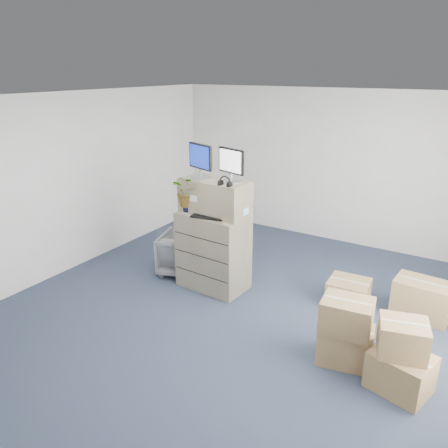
{
  "coord_description": "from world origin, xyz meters",
  "views": [
    {
      "loc": [
        2.6,
        -4.27,
        3.13
      ],
      "look_at": [
        -0.29,
        0.4,
        1.16
      ],
      "focal_mm": 35.0,
      "sensor_mm": 36.0,
      "label": 1
    }
  ],
  "objects_px": {
    "monitor_right": "(231,163)",
    "water_bottle": "(222,205)",
    "keyboard": "(209,217)",
    "office_chair": "(184,251)",
    "filing_cabinet_lower": "(213,251)",
    "monitor_left": "(200,159)",
    "potted_plant": "(188,195)"
  },
  "relations": [
    {
      "from": "monitor_left",
      "to": "monitor_right",
      "type": "height_order",
      "value": "monitor_left"
    },
    {
      "from": "filing_cabinet_lower",
      "to": "office_chair",
      "type": "xyz_separation_m",
      "value": [
        -0.66,
        0.15,
        -0.21
      ]
    },
    {
      "from": "keyboard",
      "to": "potted_plant",
      "type": "bearing_deg",
      "value": 161.72
    },
    {
      "from": "keyboard",
      "to": "office_chair",
      "type": "height_order",
      "value": "keyboard"
    },
    {
      "from": "office_chair",
      "to": "water_bottle",
      "type": "bearing_deg",
      "value": 156.22
    },
    {
      "from": "keyboard",
      "to": "potted_plant",
      "type": "height_order",
      "value": "potted_plant"
    },
    {
      "from": "filing_cabinet_lower",
      "to": "office_chair",
      "type": "distance_m",
      "value": 0.71
    },
    {
      "from": "monitor_right",
      "to": "monitor_left",
      "type": "bearing_deg",
      "value": -159.36
    },
    {
      "from": "monitor_left",
      "to": "office_chair",
      "type": "xyz_separation_m",
      "value": [
        -0.44,
        0.12,
        -1.55
      ]
    },
    {
      "from": "monitor_right",
      "to": "water_bottle",
      "type": "height_order",
      "value": "monitor_right"
    },
    {
      "from": "water_bottle",
      "to": "office_chair",
      "type": "relative_size",
      "value": 0.37
    },
    {
      "from": "filing_cabinet_lower",
      "to": "monitor_left",
      "type": "xyz_separation_m",
      "value": [
        -0.22,
        0.03,
        1.34
      ]
    },
    {
      "from": "monitor_right",
      "to": "office_chair",
      "type": "relative_size",
      "value": 0.64
    },
    {
      "from": "filing_cabinet_lower",
      "to": "keyboard",
      "type": "height_order",
      "value": "keyboard"
    },
    {
      "from": "filing_cabinet_lower",
      "to": "monitor_left",
      "type": "height_order",
      "value": "monitor_left"
    },
    {
      "from": "monitor_right",
      "to": "potted_plant",
      "type": "xyz_separation_m",
      "value": [
        -0.62,
        -0.16,
        -0.5
      ]
    },
    {
      "from": "monitor_right",
      "to": "water_bottle",
      "type": "relative_size",
      "value": 1.73
    },
    {
      "from": "potted_plant",
      "to": "office_chair",
      "type": "bearing_deg",
      "value": 140.26
    },
    {
      "from": "potted_plant",
      "to": "office_chair",
      "type": "height_order",
      "value": "potted_plant"
    },
    {
      "from": "keyboard",
      "to": "monitor_right",
      "type": "bearing_deg",
      "value": 31.84
    },
    {
      "from": "filing_cabinet_lower",
      "to": "water_bottle",
      "type": "distance_m",
      "value": 0.72
    },
    {
      "from": "water_bottle",
      "to": "office_chair",
      "type": "height_order",
      "value": "water_bottle"
    },
    {
      "from": "office_chair",
      "to": "keyboard",
      "type": "bearing_deg",
      "value": 139.01
    },
    {
      "from": "keyboard",
      "to": "office_chair",
      "type": "distance_m",
      "value": 1.1
    },
    {
      "from": "monitor_right",
      "to": "office_chair",
      "type": "height_order",
      "value": "monitor_right"
    },
    {
      "from": "filing_cabinet_lower",
      "to": "monitor_right",
      "type": "xyz_separation_m",
      "value": [
        0.26,
        0.06,
        1.33
      ]
    },
    {
      "from": "monitor_left",
      "to": "keyboard",
      "type": "height_order",
      "value": "monitor_left"
    },
    {
      "from": "water_bottle",
      "to": "office_chair",
      "type": "bearing_deg",
      "value": 173.62
    },
    {
      "from": "filing_cabinet_lower",
      "to": "keyboard",
      "type": "distance_m",
      "value": 0.61
    },
    {
      "from": "monitor_left",
      "to": "office_chair",
      "type": "height_order",
      "value": "monitor_left"
    },
    {
      "from": "keyboard",
      "to": "filing_cabinet_lower",
      "type": "bearing_deg",
      "value": 92.12
    },
    {
      "from": "filing_cabinet_lower",
      "to": "keyboard",
      "type": "bearing_deg",
      "value": -73.56
    }
  ]
}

